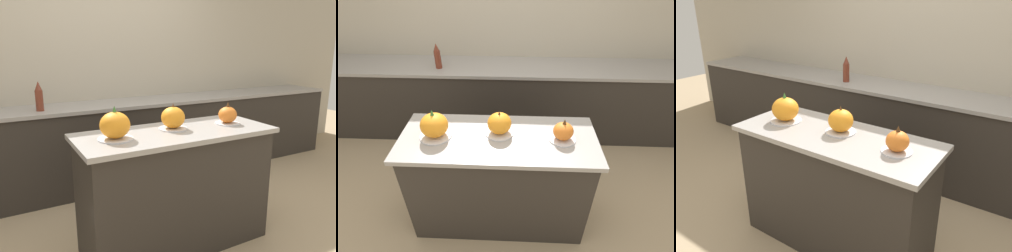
{
  "view_description": "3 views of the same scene",
  "coord_description": "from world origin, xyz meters",
  "views": [
    {
      "loc": [
        -1.14,
        -1.97,
        1.5
      ],
      "look_at": [
        -0.06,
        0.01,
        0.94
      ],
      "focal_mm": 35.0,
      "sensor_mm": 36.0,
      "label": 1
    },
    {
      "loc": [
        0.13,
        -1.5,
        2.08
      ],
      "look_at": [
        0.06,
        -0.0,
        1.01
      ],
      "focal_mm": 28.0,
      "sensor_mm": 36.0,
      "label": 2
    },
    {
      "loc": [
        1.21,
        -1.65,
        1.8
      ],
      "look_at": [
        0.04,
        0.05,
        0.96
      ],
      "focal_mm": 35.0,
      "sensor_mm": 36.0,
      "label": 3
    }
  ],
  "objects": [
    {
      "name": "wall_back",
      "position": [
        0.0,
        1.67,
        1.25
      ],
      "size": [
        8.0,
        0.06,
        2.5
      ],
      "color": "#B2A893",
      "rests_on": "ground_plane"
    },
    {
      "name": "ground_plane",
      "position": [
        0.0,
        0.0,
        0.0
      ],
      "size": [
        12.0,
        12.0,
        0.0
      ],
      "primitive_type": "plane",
      "color": "tan"
    },
    {
      "name": "kitchen_island",
      "position": [
        0.0,
        0.0,
        0.46
      ],
      "size": [
        1.45,
        0.59,
        0.91
      ],
      "color": "#2D2823",
      "rests_on": "ground_plane"
    },
    {
      "name": "back_counter",
      "position": [
        0.0,
        1.34,
        0.45
      ],
      "size": [
        6.0,
        0.6,
        0.91
      ],
      "color": "#2D2823",
      "rests_on": "ground_plane"
    },
    {
      "name": "bottle_tall",
      "position": [
        -0.75,
        1.24,
        1.04
      ],
      "size": [
        0.07,
        0.07,
        0.28
      ],
      "color": "maroon",
      "rests_on": "back_counter"
    },
    {
      "name": "pumpkin_cake_left",
      "position": [
        -0.46,
        0.0,
        0.99
      ],
      "size": [
        0.24,
        0.24,
        0.22
      ],
      "color": "silver",
      "rests_on": "kitchen_island"
    },
    {
      "name": "pumpkin_cake_center",
      "position": [
        0.01,
        0.06,
        0.99
      ],
      "size": [
        0.21,
        0.21,
        0.19
      ],
      "color": "silver",
      "rests_on": "kitchen_island"
    },
    {
      "name": "pumpkin_cake_right",
      "position": [
        0.46,
        -0.0,
        0.97
      ],
      "size": [
        0.19,
        0.19,
        0.17
      ],
      "color": "silver",
      "rests_on": "kitchen_island"
    }
  ]
}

